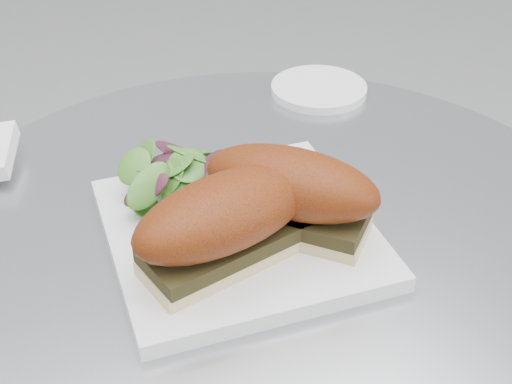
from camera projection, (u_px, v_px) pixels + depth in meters
plate at (239, 232)px, 0.66m from camera, size 0.26×0.26×0.02m
sandwich_left at (226, 221)px, 0.59m from camera, size 0.18×0.11×0.08m
sandwich_right at (291, 191)px, 0.63m from camera, size 0.16×0.17×0.08m
salad at (180, 173)px, 0.68m from camera, size 0.10×0.10×0.05m
saucer at (319, 89)px, 0.91m from camera, size 0.12×0.12×0.01m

